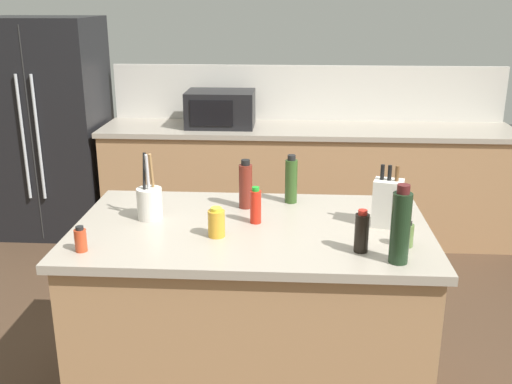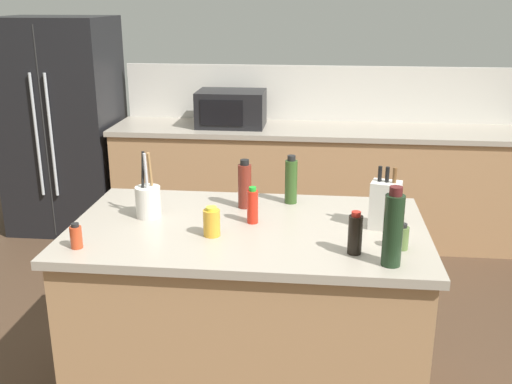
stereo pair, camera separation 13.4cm
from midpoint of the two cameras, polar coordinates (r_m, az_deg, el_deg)
back_counter_run at (r=4.99m, az=6.49°, el=0.81°), size 3.33×0.66×0.94m
wall_backsplash at (r=5.14m, az=6.76°, el=9.32°), size 3.29×0.03×0.46m
kitchen_island at (r=2.97m, az=0.58°, el=-11.68°), size 1.64×0.96×0.94m
refrigerator at (r=5.36m, az=-17.18°, el=6.03°), size 0.90×0.75×1.79m
microwave at (r=4.88m, az=-1.58°, el=7.94°), size 0.54×0.39×0.29m
knife_block at (r=2.78m, az=13.56°, el=-1.18°), size 0.15×0.13×0.29m
utensil_crock at (r=2.89m, az=-8.93°, el=-0.81°), size 0.12×0.12×0.32m
spice_jar_paprika at (r=2.60m, az=-15.35°, el=-4.13°), size 0.05×0.05×0.11m
vinegar_bottle at (r=2.97m, az=0.22°, el=0.65°), size 0.07×0.07×0.25m
spice_jar_oregano at (r=2.59m, az=15.16°, el=-4.19°), size 0.06×0.06×0.11m
olive_oil_bottle at (r=3.05m, az=4.62°, el=1.07°), size 0.06×0.06×0.25m
honey_jar at (r=2.64m, az=-2.79°, el=-2.90°), size 0.08×0.08×0.13m
wine_bottle at (r=2.39m, az=14.50°, el=-3.43°), size 0.08×0.08×0.32m
soy_sauce_bottle at (r=2.49m, az=10.95°, el=-3.95°), size 0.06×0.06×0.18m
hot_sauce_bottle at (r=2.78m, az=1.06°, el=-1.35°), size 0.05×0.05×0.18m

